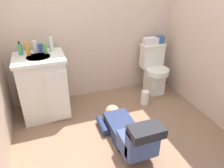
% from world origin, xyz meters
% --- Properties ---
extents(ground_plane, '(2.93, 3.12, 0.04)m').
position_xyz_m(ground_plane, '(0.00, 0.00, -0.02)').
color(ground_plane, '#87654D').
extents(wall_back, '(2.59, 0.08, 2.40)m').
position_xyz_m(wall_back, '(0.00, 1.10, 1.20)').
color(wall_back, beige).
rests_on(wall_back, ground_plane).
extents(toilet, '(0.36, 0.46, 0.75)m').
position_xyz_m(toilet, '(0.87, 0.81, 0.37)').
color(toilet, silver).
rests_on(toilet, ground_plane).
extents(vanity_cabinet, '(0.60, 0.53, 0.82)m').
position_xyz_m(vanity_cabinet, '(-0.77, 0.73, 0.42)').
color(vanity_cabinet, silver).
rests_on(vanity_cabinet, ground_plane).
extents(faucet, '(0.02, 0.02, 0.10)m').
position_xyz_m(faucet, '(-0.78, 0.88, 0.87)').
color(faucet, silver).
rests_on(faucet, vanity_cabinet).
extents(person_plumber, '(0.39, 1.06, 0.52)m').
position_xyz_m(person_plumber, '(0.01, -0.18, 0.18)').
color(person_plumber, navy).
rests_on(person_plumber, ground_plane).
extents(tissue_box, '(0.22, 0.11, 0.10)m').
position_xyz_m(tissue_box, '(0.82, 0.90, 0.80)').
color(tissue_box, silver).
rests_on(tissue_box, toilet).
extents(toiletry_bag, '(0.12, 0.09, 0.11)m').
position_xyz_m(toiletry_bag, '(0.97, 0.90, 0.81)').
color(toiletry_bag, '#33598C').
rests_on(toiletry_bag, toilet).
extents(soap_dispenser, '(0.06, 0.06, 0.17)m').
position_xyz_m(soap_dispenser, '(-0.97, 0.86, 0.89)').
color(soap_dispenser, '#41A063').
rests_on(soap_dispenser, vanity_cabinet).
extents(bottle_amber, '(0.05, 0.05, 0.16)m').
position_xyz_m(bottle_amber, '(-0.88, 0.81, 0.90)').
color(bottle_amber, '#C78829').
rests_on(bottle_amber, vanity_cabinet).
extents(bottle_white, '(0.05, 0.05, 0.15)m').
position_xyz_m(bottle_white, '(-0.80, 0.87, 0.90)').
color(bottle_white, silver).
rests_on(bottle_white, vanity_cabinet).
extents(bottle_blue, '(0.05, 0.05, 0.12)m').
position_xyz_m(bottle_blue, '(-0.73, 0.87, 0.88)').
color(bottle_blue, '#3E60B7').
rests_on(bottle_blue, vanity_cabinet).
extents(bottle_green, '(0.05, 0.05, 0.13)m').
position_xyz_m(bottle_green, '(-0.68, 0.81, 0.89)').
color(bottle_green, '#549F4E').
rests_on(bottle_green, vanity_cabinet).
extents(bottle_clear, '(0.05, 0.05, 0.18)m').
position_xyz_m(bottle_clear, '(-0.60, 0.86, 0.91)').
color(bottle_clear, silver).
rests_on(bottle_clear, vanity_cabinet).
extents(paper_towel_roll, '(0.11, 0.11, 0.21)m').
position_xyz_m(paper_towel_roll, '(0.57, 0.49, 0.10)').
color(paper_towel_roll, white).
rests_on(paper_towel_roll, ground_plane).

